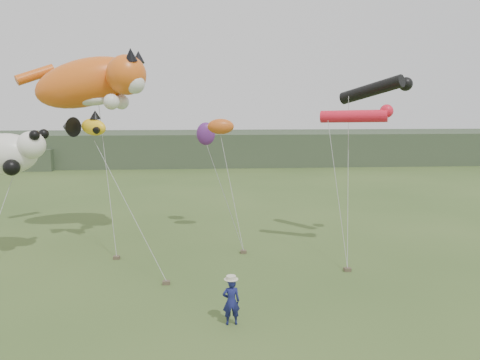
# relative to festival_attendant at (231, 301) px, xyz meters

# --- Properties ---
(ground) EXTENTS (120.00, 120.00, 0.00)m
(ground) POSITION_rel_festival_attendant_xyz_m (-0.68, 0.87, -0.83)
(ground) COLOR #385123
(ground) RESTS_ON ground
(headland) EXTENTS (90.00, 13.00, 4.00)m
(headland) POSITION_rel_festival_attendant_xyz_m (-3.79, 45.56, 1.09)
(headland) COLOR #2D3D28
(headland) RESTS_ON ground
(festival_attendant) EXTENTS (0.63, 0.44, 1.66)m
(festival_attendant) POSITION_rel_festival_attendant_xyz_m (0.00, 0.00, 0.00)
(festival_attendant) COLOR navy
(festival_attendant) RESTS_ON ground
(sandbag_anchors) EXTENTS (15.99, 4.75, 0.16)m
(sandbag_anchors) POSITION_rel_festival_attendant_xyz_m (-2.24, 5.40, -0.75)
(sandbag_anchors) COLOR brown
(sandbag_anchors) RESTS_ON ground
(cat_kite) EXTENTS (7.35, 3.92, 3.76)m
(cat_kite) POSITION_rel_festival_attendant_xyz_m (-6.60, 10.75, 7.87)
(cat_kite) COLOR orange
(cat_kite) RESTS_ON ground
(fish_kite) EXTENTS (2.81, 1.85, 1.34)m
(fish_kite) POSITION_rel_festival_attendant_xyz_m (-6.89, 9.13, 5.58)
(fish_kite) COLOR yellow
(fish_kite) RESTS_ON ground
(tube_kites) EXTENTS (4.77, 3.91, 2.35)m
(tube_kites) POSITION_rel_festival_attendant_xyz_m (7.39, 7.91, 6.89)
(tube_kites) COLOR black
(tube_kites) RESTS_ON ground
(panda_kite) EXTENTS (3.41, 2.21, 2.12)m
(panda_kite) POSITION_rel_festival_attendant_xyz_m (-9.97, 7.55, 4.42)
(panda_kite) COLOR white
(panda_kite) RESTS_ON ground
(misc_kites) EXTENTS (2.09, 2.41, 1.58)m
(misc_kites) POSITION_rel_festival_attendant_xyz_m (-0.35, 11.53, 5.23)
(misc_kites) COLOR #CE581B
(misc_kites) RESTS_ON ground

